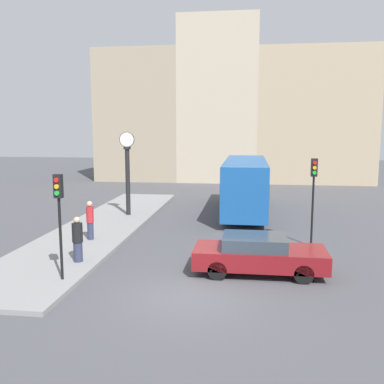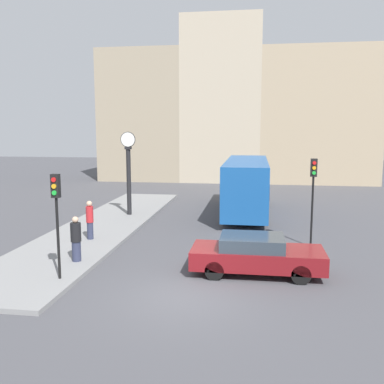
{
  "view_description": "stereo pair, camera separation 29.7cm",
  "coord_description": "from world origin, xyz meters",
  "px_view_note": "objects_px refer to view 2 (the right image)",
  "views": [
    {
      "loc": [
        1.69,
        -12.26,
        5.03
      ],
      "look_at": [
        -1.02,
        8.09,
        1.99
      ],
      "focal_mm": 40.0,
      "sensor_mm": 36.0,
      "label": 1
    },
    {
      "loc": [
        1.99,
        -12.22,
        5.03
      ],
      "look_at": [
        -1.02,
        8.09,
        1.99
      ],
      "focal_mm": 40.0,
      "sensor_mm": 36.0,
      "label": 2
    }
  ],
  "objects_px": {
    "bus_distant": "(246,184)",
    "sedan_car": "(256,254)",
    "traffic_light_far": "(313,184)",
    "pedestrian_red_top": "(90,220)",
    "traffic_light_near": "(56,204)",
    "street_clock": "(129,172)",
    "pedestrian_black_jacket": "(76,239)"
  },
  "relations": [
    {
      "from": "sedan_car",
      "to": "bus_distant",
      "type": "distance_m",
      "value": 10.87
    },
    {
      "from": "sedan_car",
      "to": "traffic_light_far",
      "type": "relative_size",
      "value": 1.2
    },
    {
      "from": "traffic_light_far",
      "to": "pedestrian_black_jacket",
      "type": "height_order",
      "value": "traffic_light_far"
    },
    {
      "from": "bus_distant",
      "to": "street_clock",
      "type": "height_order",
      "value": "street_clock"
    },
    {
      "from": "traffic_light_far",
      "to": "pedestrian_black_jacket",
      "type": "distance_m",
      "value": 9.88
    },
    {
      "from": "traffic_light_far",
      "to": "pedestrian_black_jacket",
      "type": "xyz_separation_m",
      "value": [
        -8.94,
        -3.84,
        -1.72
      ]
    },
    {
      "from": "pedestrian_red_top",
      "to": "traffic_light_near",
      "type": "bearing_deg",
      "value": -79.45
    },
    {
      "from": "traffic_light_near",
      "to": "traffic_light_far",
      "type": "relative_size",
      "value": 0.91
    },
    {
      "from": "traffic_light_near",
      "to": "street_clock",
      "type": "relative_size",
      "value": 0.73
    },
    {
      "from": "traffic_light_near",
      "to": "traffic_light_far",
      "type": "distance_m",
      "value": 10.43
    },
    {
      "from": "traffic_light_far",
      "to": "pedestrian_red_top",
      "type": "xyz_separation_m",
      "value": [
        -9.65,
        -0.71,
        -1.68
      ]
    },
    {
      "from": "pedestrian_red_top",
      "to": "bus_distant",
      "type": "bearing_deg",
      "value": 48.72
    },
    {
      "from": "traffic_light_far",
      "to": "sedan_car",
      "type": "bearing_deg",
      "value": -121.4
    },
    {
      "from": "sedan_car",
      "to": "street_clock",
      "type": "distance_m",
      "value": 11.48
    },
    {
      "from": "traffic_light_far",
      "to": "pedestrian_red_top",
      "type": "distance_m",
      "value": 9.82
    },
    {
      "from": "traffic_light_near",
      "to": "traffic_light_far",
      "type": "bearing_deg",
      "value": 33.23
    },
    {
      "from": "sedan_car",
      "to": "bus_distant",
      "type": "bearing_deg",
      "value": 93.07
    },
    {
      "from": "bus_distant",
      "to": "sedan_car",
      "type": "bearing_deg",
      "value": -86.93
    },
    {
      "from": "traffic_light_near",
      "to": "pedestrian_black_jacket",
      "type": "height_order",
      "value": "traffic_light_near"
    },
    {
      "from": "sedan_car",
      "to": "pedestrian_red_top",
      "type": "xyz_separation_m",
      "value": [
        -7.31,
        3.13,
        0.34
      ]
    },
    {
      "from": "bus_distant",
      "to": "pedestrian_black_jacket",
      "type": "relative_size",
      "value": 5.69
    },
    {
      "from": "traffic_light_near",
      "to": "street_clock",
      "type": "distance_m",
      "value": 10.65
    },
    {
      "from": "traffic_light_near",
      "to": "pedestrian_black_jacket",
      "type": "xyz_separation_m",
      "value": [
        -0.22,
        1.87,
        -1.65
      ]
    },
    {
      "from": "traffic_light_far",
      "to": "pedestrian_black_jacket",
      "type": "bearing_deg",
      "value": -156.75
    },
    {
      "from": "traffic_light_far",
      "to": "bus_distant",
      "type": "bearing_deg",
      "value": 112.78
    },
    {
      "from": "traffic_light_near",
      "to": "pedestrian_black_jacket",
      "type": "relative_size",
      "value": 2.05
    },
    {
      "from": "street_clock",
      "to": "pedestrian_red_top",
      "type": "relative_size",
      "value": 2.73
    },
    {
      "from": "street_clock",
      "to": "pedestrian_red_top",
      "type": "xyz_separation_m",
      "value": [
        -0.13,
        -5.62,
        -1.57
      ]
    },
    {
      "from": "traffic_light_near",
      "to": "traffic_light_far",
      "type": "height_order",
      "value": "traffic_light_far"
    },
    {
      "from": "pedestrian_red_top",
      "to": "pedestrian_black_jacket",
      "type": "relative_size",
      "value": 1.02
    },
    {
      "from": "bus_distant",
      "to": "pedestrian_red_top",
      "type": "xyz_separation_m",
      "value": [
        -6.73,
        -7.67,
        -0.76
      ]
    },
    {
      "from": "pedestrian_black_jacket",
      "to": "street_clock",
      "type": "bearing_deg",
      "value": 93.83
    }
  ]
}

